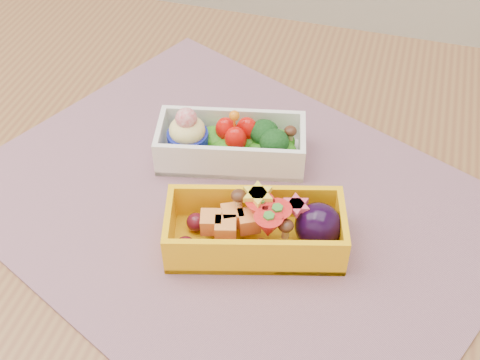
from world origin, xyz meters
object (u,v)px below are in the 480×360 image
(placemat, at_px, (233,205))
(bento_white, at_px, (230,143))
(table, at_px, (260,240))
(bento_yellow, at_px, (259,228))

(placemat, distance_m, bento_white, 0.09)
(placemat, xyz_separation_m, bento_white, (-0.03, 0.08, 0.03))
(table, relative_size, bento_yellow, 5.78)
(bento_white, bearing_deg, bento_yellow, -73.11)
(placemat, xyz_separation_m, bento_yellow, (0.05, -0.05, 0.03))
(table, height_order, bento_white, bento_white)
(table, height_order, placemat, placemat)
(bento_yellow, bearing_deg, bento_white, 103.79)
(table, distance_m, bento_yellow, 0.16)
(placemat, distance_m, bento_yellow, 0.07)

